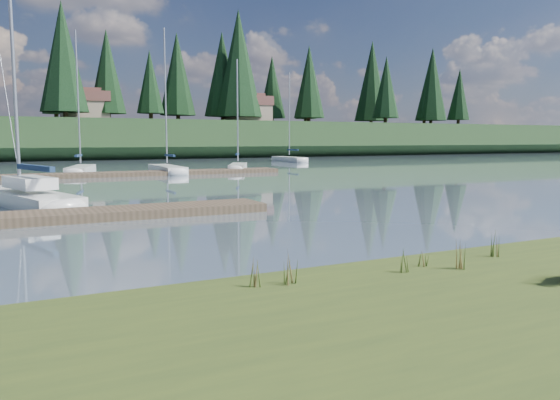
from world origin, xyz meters
TOP-DOWN VIEW (x-y plane):
  - ground at (0.00, 30.00)m, footprint 200.00×200.00m
  - bank at (0.00, -6.00)m, footprint 60.00×9.00m
  - ridge at (0.00, 73.00)m, footprint 200.00×20.00m
  - sailboat_main at (-3.92, 14.56)m, footprint 4.05×8.69m
  - dock_near at (-4.00, 9.00)m, footprint 16.00×2.00m
  - dock_far at (2.00, 30.00)m, footprint 26.00×2.20m
  - sailboat_bg_2 at (1.00, 35.27)m, footprint 3.29×7.33m
  - sailboat_bg_3 at (6.94, 32.84)m, footprint 1.67×7.61m
  - sailboat_bg_4 at (13.33, 33.11)m, footprint 3.82×6.06m
  - sailboat_bg_5 at (25.41, 47.32)m, footprint 1.48×7.25m
  - weed_0 at (-0.51, -2.33)m, footprint 0.17×0.14m
  - weed_1 at (1.62, -2.57)m, footprint 0.17×0.14m
  - weed_2 at (2.67, -2.82)m, footprint 0.17×0.14m
  - weed_3 at (-1.14, -2.19)m, footprint 0.17×0.14m
  - weed_4 at (2.18, -2.32)m, footprint 0.17×0.14m
  - weed_5 at (4.03, -2.36)m, footprint 0.17×0.14m
  - mud_lip at (0.00, -1.60)m, footprint 60.00×0.50m
  - conifer_4 at (3.00, 66.00)m, footprint 6.16×6.16m
  - conifer_5 at (15.00, 70.00)m, footprint 3.96×3.96m
  - conifer_6 at (28.00, 68.00)m, footprint 7.04×7.04m
  - conifer_7 at (42.00, 71.00)m, footprint 5.28×5.28m
  - conifer_8 at (55.00, 67.00)m, footprint 4.62×4.62m
  - conifer_9 at (68.00, 70.00)m, footprint 5.94×5.94m
  - house_1 at (6.00, 71.00)m, footprint 6.30×5.30m
  - house_2 at (30.00, 69.00)m, footprint 6.30×5.30m

SIDE VIEW (x-z plane):
  - ground at x=0.00m, z-range 0.00..0.00m
  - mud_lip at x=0.00m, z-range 0.00..0.14m
  - dock_near at x=-4.00m, z-range 0.00..0.30m
  - dock_far at x=2.00m, z-range 0.00..0.30m
  - bank at x=0.00m, z-range 0.00..0.35m
  - sailboat_bg_5 at x=25.41m, z-range -4.90..5.54m
  - sailboat_bg_3 at x=6.94m, z-range -5.26..5.91m
  - sailboat_bg_2 at x=1.00m, z-range -5.13..5.79m
  - sailboat_bg_4 at x=13.33m, z-range -4.32..4.98m
  - sailboat_main at x=-3.92m, z-range -5.75..6.60m
  - weed_4 at x=2.18m, z-range 0.32..0.72m
  - weed_1 at x=1.62m, z-range 0.31..0.77m
  - weed_3 at x=-1.14m, z-range 0.31..0.84m
  - weed_2 at x=2.67m, z-range 0.30..0.87m
  - weed_0 at x=-0.51m, z-range 0.30..0.89m
  - weed_5 at x=4.03m, z-range 0.30..0.91m
  - ridge at x=0.00m, z-range 0.00..5.00m
  - house_1 at x=6.00m, z-range 4.99..9.64m
  - house_2 at x=30.00m, z-range 4.99..9.64m
  - conifer_5 at x=15.00m, z-range 5.65..16.00m
  - conifer_8 at x=55.00m, z-range 5.62..17.40m
  - conifer_7 at x=42.00m, z-range 5.59..18.79m
  - conifer_9 at x=68.00m, z-range 5.55..20.18m
  - conifer_4 at x=3.00m, z-range 5.54..20.64m
  - conifer_6 at x=28.00m, z-range 5.49..22.49m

